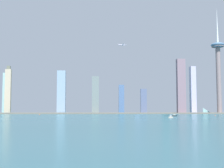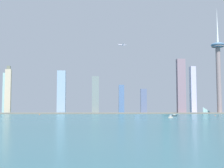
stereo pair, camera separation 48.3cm
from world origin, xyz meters
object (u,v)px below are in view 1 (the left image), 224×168
at_px(skyscraper_11, 144,101).
at_px(boat_1, 174,115).
at_px(skyscraper_12, 193,90).
at_px(skyscraper_5, 177,100).
at_px(skyscraper_9, 181,86).
at_px(skyscraper_0, 95,95).
at_px(skyscraper_4, 205,101).
at_px(skyscraper_10, 6,93).
at_px(observation_tower, 218,62).
at_px(skyscraper_2, 138,97).
at_px(skyscraper_3, 166,89).
at_px(channel_buoy_0, 215,115).
at_px(airplane, 122,45).
at_px(channel_buoy_1, 40,114).
at_px(boat_2, 171,117).
at_px(skyscraper_7, 61,92).
at_px(skyscraper_1, 8,91).
at_px(skyscraper_8, 121,99).

distance_m(skyscraper_11, boat_1, 311.08).
bearing_deg(skyscraper_12, skyscraper_5, 117.74).
bearing_deg(skyscraper_12, skyscraper_9, -140.07).
relative_size(skyscraper_12, boat_1, 12.09).
bearing_deg(skyscraper_12, skyscraper_0, -173.96).
bearing_deg(skyscraper_4, skyscraper_10, 177.92).
bearing_deg(skyscraper_9, skyscraper_4, 35.12).
distance_m(observation_tower, boat_1, 404.59).
distance_m(skyscraper_2, skyscraper_5, 140.10).
relative_size(skyscraper_3, skyscraper_9, 1.00).
xyz_separation_m(skyscraper_2, skyscraper_5, (138.83, 15.87, -10.05)).
distance_m(channel_buoy_0, airplane, 427.55).
xyz_separation_m(observation_tower, channel_buoy_1, (-536.81, -143.42, -162.95)).
height_order(skyscraper_2, skyscraper_10, skyscraper_10).
bearing_deg(airplane, skyscraper_4, 165.45).
xyz_separation_m(skyscraper_9, skyscraper_12, (51.14, 42.81, -8.69)).
bearing_deg(boat_2, skyscraper_9, 16.34).
relative_size(skyscraper_0, skyscraper_7, 0.85).
xyz_separation_m(skyscraper_1, skyscraper_2, (426.66, 34.88, -18.83)).
relative_size(skyscraper_0, channel_buoy_0, 51.16).
relative_size(channel_buoy_0, airplane, 0.07).
bearing_deg(skyscraper_10, skyscraper_4, -2.08).
distance_m(skyscraper_1, skyscraper_12, 601.65).
relative_size(skyscraper_8, skyscraper_10, 0.89).
bearing_deg(skyscraper_3, skyscraper_11, -136.97).
bearing_deg(skyscraper_5, channel_buoy_0, -91.71).
distance_m(skyscraper_3, channel_buoy_0, 373.68).
distance_m(channel_buoy_1, airplane, 376.28).
xyz_separation_m(skyscraper_10, channel_buoy_0, (572.73, -351.56, -66.58)).
xyz_separation_m(boat_1, channel_buoy_1, (-313.87, 152.36, -0.15)).
xyz_separation_m(skyscraper_0, skyscraper_4, (370.72, 63.46, -16.92)).
xyz_separation_m(skyscraper_0, boat_2, (133.38, -412.58, -56.41)).
height_order(skyscraper_0, skyscraper_10, skyscraper_10).
height_order(skyscraper_7, skyscraper_12, skyscraper_12).
height_order(boat_2, channel_buoy_0, boat_2).
bearing_deg(skyscraper_0, observation_tower, 0.31).
relative_size(skyscraper_11, channel_buoy_0, 34.61).
height_order(observation_tower, channel_buoy_0, observation_tower).
distance_m(skyscraper_10, airplane, 422.89).
bearing_deg(skyscraper_4, airplane, -177.09).
distance_m(skyscraper_2, skyscraper_4, 228.25).
bearing_deg(boat_1, skyscraper_9, 55.21).
distance_m(skyscraper_12, airplane, 275.31).
bearing_deg(skyscraper_11, skyscraper_0, -174.52).
bearing_deg(skyscraper_3, skyscraper_7, -170.12).
height_order(skyscraper_2, skyscraper_9, skyscraper_9).
height_order(skyscraper_0, airplane, airplane).
distance_m(skyscraper_8, skyscraper_9, 200.45).
relative_size(observation_tower, skyscraper_11, 4.37).
xyz_separation_m(observation_tower, skyscraper_4, (-22.22, 61.32, -123.11)).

